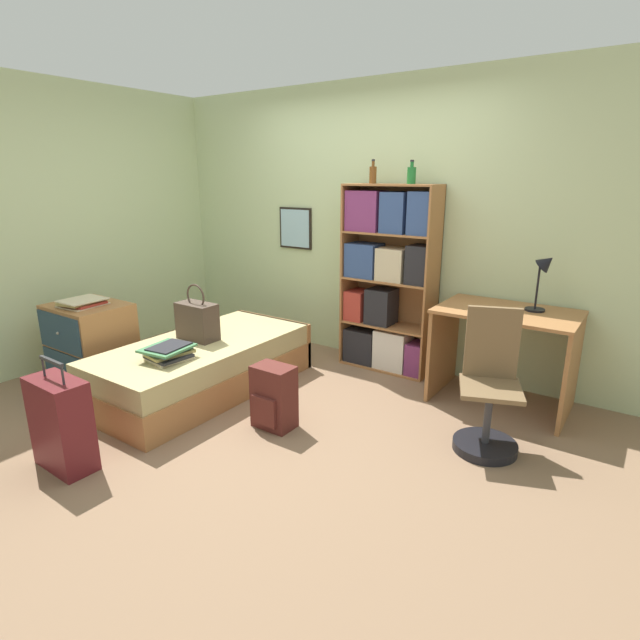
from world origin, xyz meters
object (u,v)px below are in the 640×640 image
magazine_pile_on_dresser (83,302)px  bookcase (386,281)px  desk_lamp (544,272)px  desk_chair (488,404)px  desk (505,342)px  bed (205,365)px  bottle_brown (412,175)px  backpack (274,397)px  suitcase (61,424)px  dresser (91,343)px  handbag (197,321)px  book_stack_on_bed (169,352)px  bottle_green (373,174)px

magazine_pile_on_dresser → bookcase: (1.92, 1.79, 0.11)m
desk_lamp → desk_chair: 1.14m
desk → desk_lamp: desk_lamp is taller
bed → bottle_brown: (1.22, 1.31, 1.55)m
desk_chair → backpack: size_ratio=2.02×
suitcase → magazine_pile_on_dresser: bearing=141.9°
bed → bookcase: bearing=52.2°
bottle_brown → desk_lamp: size_ratio=0.42×
bed → backpack: size_ratio=4.01×
dresser → bottle_brown: (2.15, 1.75, 1.42)m
handbag → book_stack_on_bed: bearing=-67.9°
suitcase → dresser: (-1.11, 0.89, 0.06)m
book_stack_on_bed → bookcase: (0.91, 1.75, 0.36)m
book_stack_on_bed → magazine_pile_on_dresser: size_ratio=1.02×
bookcase → bottle_brown: size_ratio=8.72×
suitcase → desk: size_ratio=0.70×
desk_chair → backpack: bearing=-156.3°
book_stack_on_bed → bottle_green: 2.28m
suitcase → backpack: size_ratio=1.54×
magazine_pile_on_dresser → bookcase: size_ratio=0.22×
suitcase → bottle_brown: size_ratio=3.69×
bed → book_stack_on_bed: (0.11, -0.44, 0.27)m
desk_lamp → backpack: (-1.44, -1.43, -0.85)m
desk_chair → backpack: (-1.35, -0.59, -0.09)m
magazine_pile_on_dresser → desk_lamp: size_ratio=0.81×
suitcase → desk: bearing=51.3°
backpack → bed: bearing=168.4°
book_stack_on_bed → backpack: 0.88m
bottle_brown → bookcase: bearing=178.5°
magazine_pile_on_dresser → bottle_brown: bottle_brown is taller
desk_lamp → backpack: size_ratio=0.98×
backpack → desk: bearing=47.1°
dresser → bookcase: (1.95, 1.76, 0.49)m
desk_lamp → backpack: 2.20m
backpack → book_stack_on_bed: bearing=-162.5°
handbag → bookcase: 1.71m
desk_chair → desk: bearing=98.6°
bookcase → bottle_green: (-0.15, -0.03, 0.93)m
suitcase → desk: 3.17m
suitcase → desk_lamp: size_ratio=1.57×
desk_lamp → bottle_green: bearing=178.4°
bottle_green → desk: 1.80m
magazine_pile_on_dresser → bottle_brown: size_ratio=1.90×
bed → dresser: bearing=-154.6°
magazine_pile_on_dresser → bottle_green: bearing=44.9°
handbag → desk: 2.49m
bed → magazine_pile_on_dresser: 1.15m
magazine_pile_on_dresser → desk: 3.46m
bottle_green → desk: bottle_green is taller
suitcase → desk_chair: 2.71m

